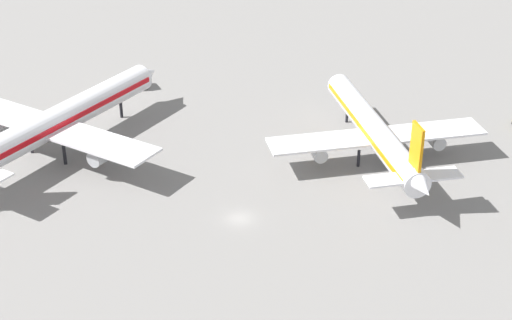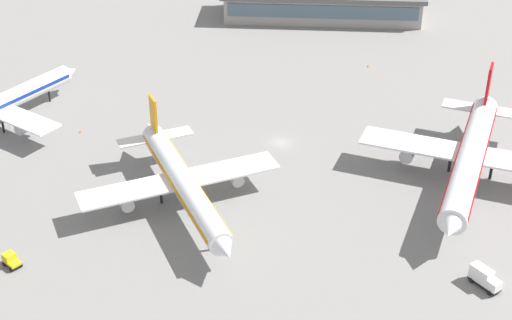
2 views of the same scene
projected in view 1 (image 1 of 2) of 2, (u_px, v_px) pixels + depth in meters
The scene contains 4 objects.
ground at pixel (240, 218), 122.80m from camera, with size 288.00×288.00×0.00m, color gray.
airplane_at_gate at pixel (57, 121), 139.69m from camera, with size 44.59×54.42×16.94m.
airplane_taxiing at pixel (374, 130), 138.10m from camera, with size 37.57×45.13×14.83m.
catering_truck at pixel (139, 79), 168.25m from camera, with size 5.02×5.53×3.30m.
Camera 1 is at (28.74, -99.41, 66.80)m, focal length 54.90 mm.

